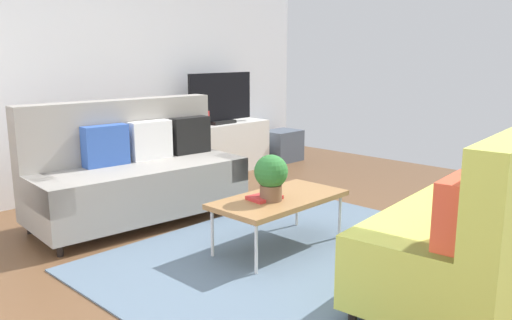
# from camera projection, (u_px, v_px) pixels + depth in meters

# --- Properties ---
(ground_plane) EXTENTS (7.68, 7.68, 0.00)m
(ground_plane) POSITION_uv_depth(u_px,v_px,m) (284.00, 256.00, 3.98)
(ground_plane) COLOR brown
(wall_far) EXTENTS (6.40, 0.12, 2.90)m
(wall_far) POSITION_uv_depth(u_px,v_px,m) (89.00, 60.00, 5.59)
(wall_far) COLOR silver
(wall_far) RESTS_ON ground_plane
(area_rug) EXTENTS (2.90, 2.20, 0.01)m
(area_rug) POSITION_uv_depth(u_px,v_px,m) (294.00, 255.00, 3.97)
(area_rug) COLOR slate
(area_rug) RESTS_ON ground_plane
(couch_beige) EXTENTS (1.96, 1.00, 1.10)m
(couch_beige) POSITION_uv_depth(u_px,v_px,m) (135.00, 172.00, 4.75)
(couch_beige) COLOR gray
(couch_beige) RESTS_ON ground_plane
(couch_green) EXTENTS (1.97, 1.01, 1.10)m
(couch_green) POSITION_uv_depth(u_px,v_px,m) (478.00, 227.00, 3.29)
(couch_green) COLOR #C1CC51
(couch_green) RESTS_ON ground_plane
(coffee_table) EXTENTS (1.10, 0.56, 0.42)m
(coffee_table) POSITION_uv_depth(u_px,v_px,m) (279.00, 200.00, 4.06)
(coffee_table) COLOR #9E7042
(coffee_table) RESTS_ON ground_plane
(tv_console) EXTENTS (1.40, 0.44, 0.64)m
(tv_console) POSITION_uv_depth(u_px,v_px,m) (220.00, 148.00, 6.69)
(tv_console) COLOR silver
(tv_console) RESTS_ON ground_plane
(tv) EXTENTS (1.00, 0.20, 0.64)m
(tv) POSITION_uv_depth(u_px,v_px,m) (221.00, 99.00, 6.55)
(tv) COLOR black
(tv) RESTS_ON tv_console
(storage_trunk) EXTENTS (0.52, 0.40, 0.44)m
(storage_trunk) POSITION_uv_depth(u_px,v_px,m) (282.00, 146.00, 7.42)
(storage_trunk) COLOR #4C5666
(storage_trunk) RESTS_ON ground_plane
(potted_plant) EXTENTS (0.26, 0.26, 0.36)m
(potted_plant) POSITION_uv_depth(u_px,v_px,m) (271.00, 175.00, 3.92)
(potted_plant) COLOR brown
(potted_plant) RESTS_ON coffee_table
(table_book_0) EXTENTS (0.26, 0.21, 0.03)m
(table_book_0) POSITION_uv_depth(u_px,v_px,m) (264.00, 197.00, 3.99)
(table_book_0) COLOR red
(table_book_0) RESTS_ON coffee_table
(vase_0) EXTENTS (0.10, 0.10, 0.16)m
(vase_0) POSITION_uv_depth(u_px,v_px,m) (181.00, 121.00, 6.24)
(vase_0) COLOR #B24C4C
(vase_0) RESTS_ON tv_console
(vase_1) EXTENTS (0.11, 0.11, 0.17)m
(vase_1) POSITION_uv_depth(u_px,v_px,m) (192.00, 120.00, 6.35)
(vase_1) COLOR silver
(vase_1) RESTS_ON tv_console
(bottle_0) EXTENTS (0.06, 0.06, 0.18)m
(bottle_0) POSITION_uv_depth(u_px,v_px,m) (207.00, 118.00, 6.41)
(bottle_0) COLOR red
(bottle_0) RESTS_ON tv_console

